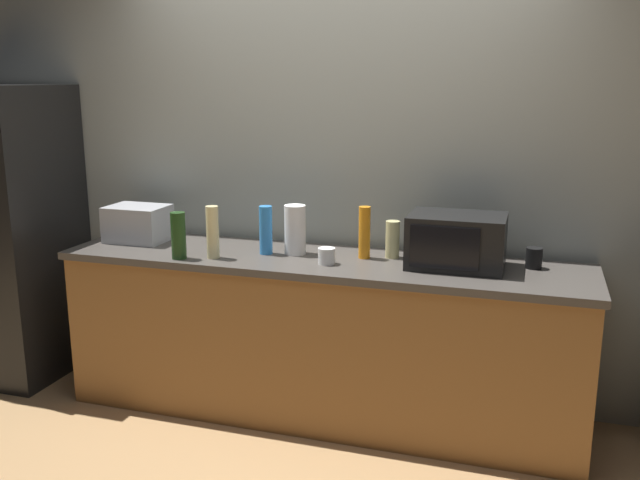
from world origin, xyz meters
name	(u,v)px	position (x,y,z in m)	size (l,w,h in m)	color
ground_plane	(296,448)	(0.00, 0.00, 0.00)	(8.00, 8.00, 0.00)	#A87F51
back_wall	(342,165)	(0.00, 0.81, 1.35)	(6.40, 0.10, 2.70)	#9EA399
counter_run	(320,337)	(0.00, 0.40, 0.45)	(2.84, 0.64, 0.90)	brown
refrigerator	(6,233)	(-2.05, 0.40, 0.90)	(0.72, 0.73, 1.80)	black
microwave	(457,241)	(0.71, 0.45, 1.04)	(0.48, 0.35, 0.27)	black
toaster_oven	(138,224)	(-1.14, 0.46, 1.01)	(0.34, 0.26, 0.21)	#B7BABF
paper_towel_roll	(295,230)	(-0.16, 0.45, 1.04)	(0.12, 0.12, 0.27)	white
bottle_spray_cleaner	(266,230)	(-0.31, 0.40, 1.03)	(0.07, 0.07, 0.27)	#338CE5
bottle_dish_soap	(364,233)	(0.22, 0.48, 1.04)	(0.06, 0.06, 0.28)	orange
bottle_vinegar	(393,239)	(0.36, 0.53, 1.00)	(0.07, 0.07, 0.20)	beige
bottle_hand_soap	(213,232)	(-0.55, 0.23, 1.04)	(0.07, 0.07, 0.28)	beige
bottle_wine	(178,236)	(-0.71, 0.17, 1.03)	(0.08, 0.08, 0.25)	#1E3F19
mug_black	(534,258)	(1.09, 0.54, 0.95)	(0.08, 0.08, 0.11)	black
mug_white	(327,256)	(0.07, 0.30, 0.94)	(0.09, 0.09, 0.09)	white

